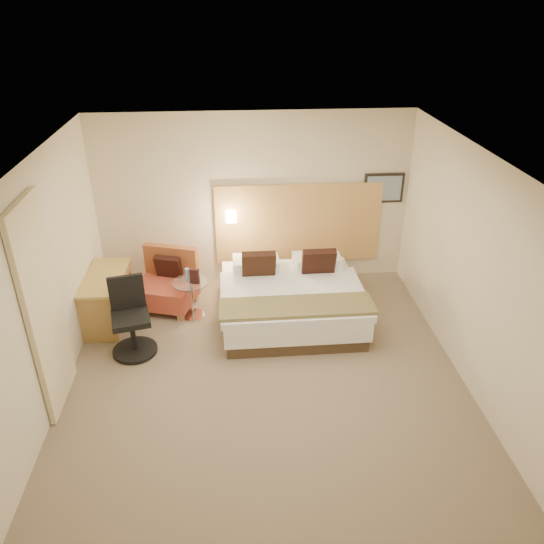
{
  "coord_description": "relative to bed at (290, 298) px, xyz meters",
  "views": [
    {
      "loc": [
        -0.32,
        -5.2,
        4.2
      ],
      "look_at": [
        0.15,
        0.79,
        1.0
      ],
      "focal_mm": 35.0,
      "sensor_mm": 36.0,
      "label": 1
    }
  ],
  "objects": [
    {
      "name": "desk",
      "position": [
        -2.57,
        0.12,
        0.25
      ],
      "size": [
        0.58,
        1.17,
        0.72
      ],
      "color": "tan",
      "rests_on": "floor"
    },
    {
      "name": "wall_left",
      "position": [
        -2.86,
        -1.26,
        1.04
      ],
      "size": [
        0.02,
        5.0,
        2.7
      ],
      "primitive_type": "cube",
      "color": "beige",
      "rests_on": "floor"
    },
    {
      "name": "wall_front",
      "position": [
        -0.45,
        -3.77,
        1.04
      ],
      "size": [
        4.8,
        0.02,
        2.7
      ],
      "primitive_type": "cube",
      "color": "beige",
      "rests_on": "floor"
    },
    {
      "name": "headboard_panel",
      "position": [
        0.25,
        1.21,
        0.64
      ],
      "size": [
        2.6,
        0.04,
        1.3
      ],
      "primitive_type": "cube",
      "color": "tan",
      "rests_on": "wall_back"
    },
    {
      "name": "ceiling",
      "position": [
        -0.45,
        -1.26,
        2.4
      ],
      "size": [
        4.8,
        5.0,
        0.02
      ],
      "primitive_type": "cube",
      "color": "silver",
      "rests_on": "floor"
    },
    {
      "name": "desk_chair",
      "position": [
        -2.13,
        -0.64,
        0.11
      ],
      "size": [
        0.69,
        0.69,
        1.02
      ],
      "color": "black",
      "rests_on": "floor"
    },
    {
      "name": "bottle_a",
      "position": [
        -1.45,
        0.17,
        0.35
      ],
      "size": [
        0.08,
        0.08,
        0.2
      ],
      "primitive_type": "cylinder",
      "rotation": [
        0.0,
        0.0,
        -0.31
      ],
      "color": "#89AED4",
      "rests_on": "side_table"
    },
    {
      "name": "menu_folder",
      "position": [
        -1.34,
        0.1,
        0.36
      ],
      "size": [
        0.14,
        0.09,
        0.22
      ],
      "primitive_type": "cube",
      "rotation": [
        0.0,
        0.0,
        -0.31
      ],
      "color": "black",
      "rests_on": "side_table"
    },
    {
      "name": "floor",
      "position": [
        -0.45,
        -1.26,
        -0.32
      ],
      "size": [
        4.8,
        5.0,
        0.02
      ],
      "primitive_type": "cube",
      "color": "#796851",
      "rests_on": "ground"
    },
    {
      "name": "wall_right",
      "position": [
        1.96,
        -1.26,
        1.04
      ],
      "size": [
        0.02,
        5.0,
        2.7
      ],
      "primitive_type": "cube",
      "color": "beige",
      "rests_on": "floor"
    },
    {
      "name": "wall_back",
      "position": [
        -0.45,
        1.25,
        1.04
      ],
      "size": [
        4.8,
        0.02,
        2.7
      ],
      "primitive_type": "cube",
      "color": "beige",
      "rests_on": "floor"
    },
    {
      "name": "curtain",
      "position": [
        -2.81,
        -1.51,
        0.91
      ],
      "size": [
        0.06,
        0.9,
        2.42
      ],
      "primitive_type": "cube",
      "color": "beige",
      "rests_on": "wall_left"
    },
    {
      "name": "lounge_chair",
      "position": [
        -1.79,
        0.49,
        0.03
      ],
      "size": [
        1.0,
        0.93,
        0.87
      ],
      "color": "#A88A4F",
      "rests_on": "floor"
    },
    {
      "name": "art_frame",
      "position": [
        1.57,
        1.22,
        1.19
      ],
      "size": [
        0.62,
        0.03,
        0.47
      ],
      "primitive_type": "cube",
      "color": "black",
      "rests_on": "wall_back"
    },
    {
      "name": "lamp_arm",
      "position": [
        -0.8,
        1.16,
        0.84
      ],
      "size": [
        0.02,
        0.12,
        0.02
      ],
      "primitive_type": "cylinder",
      "rotation": [
        1.57,
        0.0,
        0.0
      ],
      "color": "silver",
      "rests_on": "wall_back"
    },
    {
      "name": "art_canvas",
      "position": [
        1.57,
        1.2,
        1.19
      ],
      "size": [
        0.54,
        0.01,
        0.39
      ],
      "primitive_type": "cube",
      "color": "#758DA1",
      "rests_on": "wall_back"
    },
    {
      "name": "lamp_shade",
      "position": [
        -0.8,
        1.1,
        0.84
      ],
      "size": [
        0.15,
        0.15,
        0.15
      ],
      "primitive_type": "cube",
      "color": "#FFEDC6",
      "rests_on": "wall_back"
    },
    {
      "name": "side_table",
      "position": [
        -1.41,
        0.14,
        0.0
      ],
      "size": [
        0.64,
        0.64,
        0.56
      ],
      "color": "silver",
      "rests_on": "floor"
    },
    {
      "name": "bed",
      "position": [
        0.0,
        0.0,
        0.0
      ],
      "size": [
        2.02,
        1.94,
        0.96
      ],
      "color": "#413020",
      "rests_on": "floor"
    }
  ]
}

